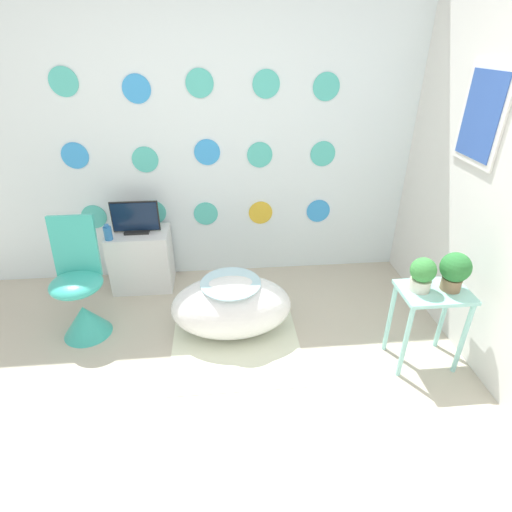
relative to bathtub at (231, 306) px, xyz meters
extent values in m
plane|color=#BCB29E|center=(-0.18, -1.04, -0.23)|extent=(12.00, 12.00, 0.00)
cube|color=white|center=(-0.18, 0.94, 1.07)|extent=(4.57, 0.04, 2.60)
cylinder|color=#4CBFB2|center=(-1.15, 0.91, 0.37)|extent=(0.21, 0.01, 0.21)
cylinder|color=#4CBFB2|center=(-0.64, 0.91, 0.39)|extent=(0.21, 0.01, 0.21)
cylinder|color=#4CBFB2|center=(-0.18, 0.91, 0.36)|extent=(0.21, 0.01, 0.21)
cylinder|color=gold|center=(0.31, 0.91, 0.35)|extent=(0.21, 0.01, 0.21)
cylinder|color=#3899E5|center=(0.84, 0.91, 0.35)|extent=(0.21, 0.01, 0.21)
cylinder|color=#3899E5|center=(-1.20, 0.91, 0.91)|extent=(0.21, 0.01, 0.21)
cylinder|color=#4CBFB2|center=(-0.65, 0.91, 0.86)|extent=(0.21, 0.01, 0.21)
cylinder|color=#3899E5|center=(-0.14, 0.91, 0.91)|extent=(0.21, 0.01, 0.21)
cylinder|color=#4CBFB2|center=(0.30, 0.91, 0.88)|extent=(0.21, 0.01, 0.21)
cylinder|color=#4CBFB2|center=(0.84, 0.91, 0.87)|extent=(0.21, 0.01, 0.21)
cylinder|color=#4CBFB2|center=(-1.16, 0.91, 1.46)|extent=(0.21, 0.01, 0.21)
cylinder|color=#3899E5|center=(-0.64, 0.91, 1.40)|extent=(0.21, 0.01, 0.21)
cylinder|color=#4CBFB2|center=(-0.16, 0.91, 1.44)|extent=(0.21, 0.01, 0.21)
cylinder|color=#4CBFB2|center=(0.35, 0.91, 1.43)|extent=(0.21, 0.01, 0.21)
cylinder|color=#4CBFB2|center=(0.82, 0.91, 1.40)|extent=(0.21, 0.01, 0.21)
cube|color=silver|center=(1.63, -0.06, 1.07)|extent=(0.04, 2.96, 2.60)
cube|color=white|center=(1.60, 0.04, 1.32)|extent=(0.02, 0.44, 0.60)
cube|color=#3359B2|center=(1.59, 0.04, 1.32)|extent=(0.01, 0.36, 0.52)
cube|color=silver|center=(0.02, -0.12, -0.23)|extent=(0.93, 0.98, 0.01)
ellipsoid|color=white|center=(0.00, 0.00, 0.00)|extent=(0.89, 0.53, 0.45)
cylinder|color=#B2DBEA|center=(0.00, 0.00, 0.20)|extent=(0.44, 0.44, 0.01)
cone|color=#38B2A3|center=(-1.09, 0.07, -0.11)|extent=(0.35, 0.35, 0.24)
ellipsoid|color=#38B2A3|center=(-1.09, 0.07, 0.21)|extent=(0.37, 0.37, 0.13)
cube|color=#38B2A3|center=(-1.09, 0.21, 0.44)|extent=(0.31, 0.10, 0.46)
cube|color=silver|center=(-0.76, 0.71, 0.04)|extent=(0.51, 0.35, 0.53)
cube|color=white|center=(-0.76, 0.55, 0.13)|extent=(0.43, 0.01, 0.15)
cube|color=black|center=(-0.76, 0.71, 0.31)|extent=(0.20, 0.12, 0.02)
cube|color=black|center=(-0.76, 0.72, 0.44)|extent=(0.39, 0.01, 0.26)
cube|color=#0F1E38|center=(-0.76, 0.71, 0.44)|extent=(0.37, 0.01, 0.24)
cylinder|color=#2D72B7|center=(-0.96, 0.59, 0.36)|extent=(0.07, 0.07, 0.11)
cylinder|color=#2D72B7|center=(-0.96, 0.59, 0.43)|extent=(0.04, 0.04, 0.02)
cube|color=#99E0D8|center=(1.28, -0.43, 0.34)|extent=(0.44, 0.30, 0.02)
cylinder|color=#99E0D8|center=(1.08, -0.56, 0.05)|extent=(0.03, 0.03, 0.56)
cylinder|color=#99E0D8|center=(1.47, -0.56, 0.05)|extent=(0.03, 0.03, 0.56)
cylinder|color=#99E0D8|center=(1.08, -0.30, 0.05)|extent=(0.03, 0.03, 0.56)
cylinder|color=#99E0D8|center=(1.47, -0.30, 0.05)|extent=(0.03, 0.03, 0.56)
cylinder|color=beige|center=(1.18, -0.41, 0.39)|extent=(0.13, 0.13, 0.08)
sphere|color=#3D8E42|center=(1.18, -0.41, 0.50)|extent=(0.16, 0.16, 0.16)
cylinder|color=#8C6B4C|center=(1.38, -0.42, 0.39)|extent=(0.12, 0.12, 0.08)
sphere|color=#2D7A38|center=(1.38, -0.42, 0.51)|extent=(0.19, 0.19, 0.19)
camera|label=1|loc=(-0.04, -2.41, 1.77)|focal=28.00mm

